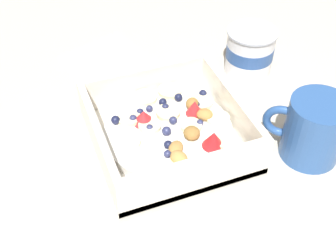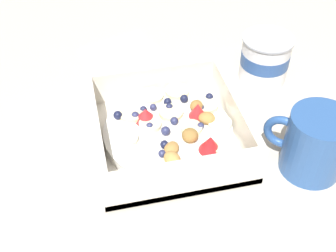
{
  "view_description": "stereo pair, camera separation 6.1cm",
  "coord_description": "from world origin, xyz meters",
  "px_view_note": "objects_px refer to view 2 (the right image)",
  "views": [
    {
      "loc": [
        0.41,
        -0.17,
        0.45
      ],
      "look_at": [
        -0.01,
        -0.01,
        0.03
      ],
      "focal_mm": 47.46,
      "sensor_mm": 36.0,
      "label": 1
    },
    {
      "loc": [
        0.42,
        -0.11,
        0.45
      ],
      "look_at": [
        -0.01,
        -0.01,
        0.03
      ],
      "focal_mm": 47.46,
      "sensor_mm": 36.0,
      "label": 2
    }
  ],
  "objects_px": {
    "fruit_bowl": "(169,131)",
    "yogurt_cup": "(265,58)",
    "coffee_mug": "(314,143)",
    "folded_napkin": "(124,55)"
  },
  "relations": [
    {
      "from": "fruit_bowl",
      "to": "coffee_mug",
      "type": "relative_size",
      "value": 2.11
    },
    {
      "from": "fruit_bowl",
      "to": "yogurt_cup",
      "type": "xyz_separation_m",
      "value": [
        -0.11,
        0.18,
        0.02
      ]
    },
    {
      "from": "fruit_bowl",
      "to": "yogurt_cup",
      "type": "distance_m",
      "value": 0.21
    },
    {
      "from": "coffee_mug",
      "to": "fruit_bowl",
      "type": "bearing_deg",
      "value": -117.74
    },
    {
      "from": "fruit_bowl",
      "to": "coffee_mug",
      "type": "bearing_deg",
      "value": 62.26
    },
    {
      "from": "yogurt_cup",
      "to": "fruit_bowl",
      "type": "bearing_deg",
      "value": -59.23
    },
    {
      "from": "folded_napkin",
      "to": "fruit_bowl",
      "type": "bearing_deg",
      "value": 7.64
    },
    {
      "from": "yogurt_cup",
      "to": "coffee_mug",
      "type": "bearing_deg",
      "value": -3.99
    },
    {
      "from": "fruit_bowl",
      "to": "yogurt_cup",
      "type": "bearing_deg",
      "value": 120.77
    },
    {
      "from": "fruit_bowl",
      "to": "folded_napkin",
      "type": "bearing_deg",
      "value": -172.36
    }
  ]
}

